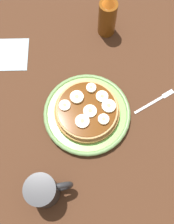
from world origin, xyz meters
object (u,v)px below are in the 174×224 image
(coffee_mug, at_px, (44,191))
(syrup_bottle, at_px, (107,16))
(banana_slice_1, at_px, (91,88))
(napkin, at_px, (9,54))
(pancake_stack, at_px, (88,111))
(plate, at_px, (87,114))
(banana_slice_7, at_px, (102,97))
(banana_slice_5, at_px, (65,105))
(banana_slice_0, at_px, (90,111))
(banana_slice_2, at_px, (77,97))
(banana_slice_4, at_px, (104,119))
(banana_slice_3, at_px, (82,121))
(banana_slice_6, at_px, (109,106))
(fork, at_px, (157,100))

(coffee_mug, bearing_deg, syrup_bottle, 59.09)
(banana_slice_1, relative_size, napkin, 0.24)
(coffee_mug, bearing_deg, pancake_stack, 50.98)
(banana_slice_1, bearing_deg, plate, -113.86)
(napkin, bearing_deg, banana_slice_7, -43.47)
(plate, distance_m, banana_slice_5, 0.07)
(banana_slice_0, distance_m, coffee_mug, 0.22)
(banana_slice_2, xyz_separation_m, banana_slice_4, (0.05, -0.07, -0.00))
(banana_slice_0, xyz_separation_m, banana_slice_3, (-0.02, -0.02, 0.00))
(banana_slice_7, bearing_deg, syrup_bottle, 72.51)
(banana_slice_2, distance_m, banana_slice_5, 0.04)
(banana_slice_5, xyz_separation_m, coffee_mug, (-0.09, -0.19, 0.00))
(banana_slice_4, relative_size, coffee_mug, 0.26)
(banana_slice_3, distance_m, banana_slice_4, 0.05)
(banana_slice_0, distance_m, syrup_bottle, 0.29)
(banana_slice_5, distance_m, napkin, 0.26)
(banana_slice_1, bearing_deg, banana_slice_5, -157.26)
(banana_slice_0, xyz_separation_m, napkin, (-0.19, 0.25, -0.05))
(plate, height_order, coffee_mug, coffee_mug)
(banana_slice_3, bearing_deg, banana_slice_0, 42.13)
(banana_slice_1, bearing_deg, banana_slice_7, -53.52)
(plate, xyz_separation_m, banana_slice_6, (0.05, -0.01, 0.04))
(banana_slice_7, bearing_deg, banana_slice_4, -100.67)
(pancake_stack, xyz_separation_m, banana_slice_7, (0.04, 0.02, 0.02))
(pancake_stack, relative_size, banana_slice_7, 5.34)
(banana_slice_7, bearing_deg, banana_slice_5, -178.42)
(banana_slice_1, relative_size, banana_slice_2, 0.75)
(pancake_stack, distance_m, syrup_bottle, 0.28)
(banana_slice_2, height_order, banana_slice_6, banana_slice_2)
(plate, xyz_separation_m, banana_slice_7, (0.04, 0.02, 0.04))
(fork, bearing_deg, banana_slice_4, -167.17)
(napkin, bearing_deg, banana_slice_1, -42.14)
(banana_slice_5, relative_size, banana_slice_6, 0.83)
(banana_slice_2, xyz_separation_m, fork, (0.22, -0.04, -0.05))
(coffee_mug, bearing_deg, banana_slice_4, 38.26)
(banana_slice_3, distance_m, banana_slice_5, 0.06)
(banana_slice_5, relative_size, coffee_mug, 0.28)
(banana_slice_1, height_order, syrup_bottle, syrup_bottle)
(banana_slice_5, relative_size, fork, 0.23)
(pancake_stack, relative_size, banana_slice_5, 5.74)
(banana_slice_3, distance_m, syrup_bottle, 0.32)
(banana_slice_4, height_order, fork, banana_slice_4)
(banana_slice_3, xyz_separation_m, banana_slice_5, (-0.03, 0.05, -0.00))
(banana_slice_0, bearing_deg, banana_slice_5, 153.43)
(banana_slice_0, xyz_separation_m, banana_slice_6, (0.05, 0.00, 0.00))
(banana_slice_6, relative_size, napkin, 0.33)
(banana_slice_1, distance_m, banana_slice_3, 0.09)
(banana_slice_2, bearing_deg, banana_slice_6, -29.48)
(banana_slice_0, height_order, napkin, banana_slice_0)
(syrup_bottle, bearing_deg, napkin, -176.38)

